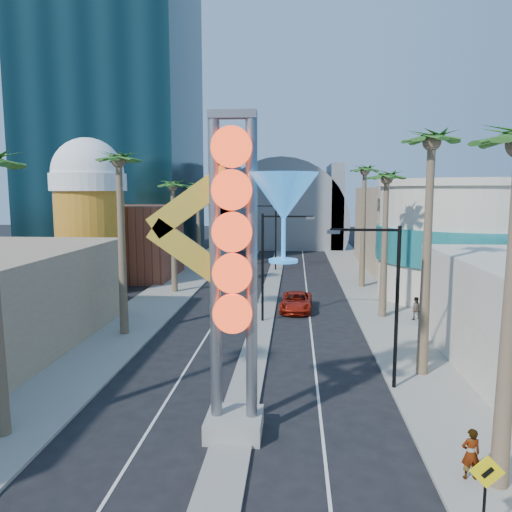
{
  "coord_description": "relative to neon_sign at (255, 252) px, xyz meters",
  "views": [
    {
      "loc": [
        2.35,
        -15.64,
        9.62
      ],
      "look_at": [
        -0.39,
        18.9,
        5.08
      ],
      "focal_mm": 35.0,
      "sensor_mm": 36.0,
      "label": 1
    }
  ],
  "objects": [
    {
      "name": "hotel_tower",
      "position": [
        -22.82,
        49.04,
        17.69
      ],
      "size": [
        20.0,
        20.0,
        50.0
      ],
      "primitive_type": "cube",
      "color": "black",
      "rests_on": "ground"
    },
    {
      "name": "sidewalk_west",
      "position": [
        -10.32,
        32.04,
        -7.23
      ],
      "size": [
        5.0,
        100.0,
        0.15
      ],
      "primitive_type": "cube",
      "color": "gray",
      "rests_on": "ground"
    },
    {
      "name": "palm_5",
      "position": [
        8.18,
        7.04,
        3.96
      ],
      "size": [
        2.4,
        2.4,
        13.2
      ],
      "color": "brown",
      "rests_on": "ground"
    },
    {
      "name": "neon_sign",
      "position": [
        0.0,
        0.0,
        0.0
      ],
      "size": [
        6.53,
        2.6,
        12.55
      ],
      "color": "gray",
      "rests_on": "ground"
    },
    {
      "name": "palm_6",
      "position": [
        8.18,
        19.04,
        2.62
      ],
      "size": [
        2.4,
        2.4,
        11.7
      ],
      "color": "brown",
      "rests_on": "ground"
    },
    {
      "name": "brick_filler_west",
      "position": [
        -16.82,
        35.04,
        -3.31
      ],
      "size": [
        10.0,
        10.0,
        8.0
      ],
      "primitive_type": "cube",
      "color": "brown",
      "rests_on": "ground"
    },
    {
      "name": "median",
      "position": [
        -0.82,
        35.04,
        -7.23
      ],
      "size": [
        1.6,
        84.0,
        0.15
      ],
      "primitive_type": "cube",
      "color": "gray",
      "rests_on": "ground"
    },
    {
      "name": "streetlight_0",
      "position": [
        -0.27,
        17.04,
        -2.43
      ],
      "size": [
        3.79,
        0.25,
        8.0
      ],
      "color": "black",
      "rests_on": "ground"
    },
    {
      "name": "streetlight_2",
      "position": [
        5.91,
        5.04,
        -2.47
      ],
      "size": [
        3.45,
        0.25,
        8.0
      ],
      "color": "black",
      "rests_on": "ground"
    },
    {
      "name": "pedestrian_b",
      "position": [
        10.43,
        18.17,
        -6.3
      ],
      "size": [
        0.99,
        0.86,
        1.71
      ],
      "primitive_type": "imported",
      "rotation": [
        0.0,
        0.0,
        2.84
      ],
      "color": "gray",
      "rests_on": "sidewalk_east"
    },
    {
      "name": "palm_3",
      "position": [
        -9.82,
        39.04,
        2.17
      ],
      "size": [
        2.4,
        2.4,
        11.2
      ],
      "color": "brown",
      "rests_on": "ground"
    },
    {
      "name": "beer_mug",
      "position": [
        -17.82,
        27.04,
        0.54
      ],
      "size": [
        7.0,
        7.0,
        14.5
      ],
      "color": "#B06217",
      "rests_on": "ground"
    },
    {
      "name": "palm_7",
      "position": [
        8.18,
        31.04,
        3.52
      ],
      "size": [
        2.4,
        2.4,
        12.7
      ],
      "color": "brown",
      "rests_on": "ground"
    },
    {
      "name": "palm_2",
      "position": [
        -9.82,
        27.04,
        2.17
      ],
      "size": [
        2.4,
        2.4,
        11.2
      ],
      "color": "brown",
      "rests_on": "ground"
    },
    {
      "name": "streetlight_1",
      "position": [
        -1.36,
        41.04,
        -2.43
      ],
      "size": [
        3.79,
        0.25,
        8.0
      ],
      "color": "black",
      "rests_on": "ground"
    },
    {
      "name": "sidewalk_east",
      "position": [
        8.68,
        32.04,
        -7.23
      ],
      "size": [
        5.0,
        100.0,
        0.15
      ],
      "primitive_type": "cube",
      "color": "gray",
      "rests_on": "ground"
    },
    {
      "name": "ped_sign",
      "position": [
        6.58,
        -5.99,
        -5.42
      ],
      "size": [
        0.92,
        0.12,
        2.66
      ],
      "color": "black",
      "rests_on": "sidewalk_east"
    },
    {
      "name": "ground",
      "position": [
        -0.82,
        -2.96,
        -7.31
      ],
      "size": [
        240.0,
        240.0,
        0.0
      ],
      "primitive_type": "plane",
      "color": "black",
      "rests_on": "ground"
    },
    {
      "name": "palm_1",
      "position": [
        -9.82,
        13.04,
        3.52
      ],
      "size": [
        2.4,
        2.4,
        12.7
      ],
      "color": "brown",
      "rests_on": "ground"
    },
    {
      "name": "filler_east",
      "position": [
        15.18,
        45.04,
        -2.31
      ],
      "size": [
        10.0,
        20.0,
        10.0
      ],
      "primitive_type": "cube",
      "color": "#997E63",
      "rests_on": "ground"
    },
    {
      "name": "red_pickup",
      "position": [
        1.66,
        20.87,
        -6.57
      ],
      "size": [
        2.71,
        5.42,
        1.47
      ],
      "primitive_type": "imported",
      "rotation": [
        0.0,
        0.0,
        -0.05
      ],
      "color": "#A31B0C",
      "rests_on": "ground"
    },
    {
      "name": "turquoise_building",
      "position": [
        17.18,
        27.04,
        -2.06
      ],
      "size": [
        16.6,
        16.6,
        10.6
      ],
      "color": "beige",
      "rests_on": "ground"
    },
    {
      "name": "pedestrian_a",
      "position": [
        7.37,
        -2.66,
        -6.29
      ],
      "size": [
        0.67,
        0.48,
        1.74
      ],
      "primitive_type": "imported",
      "rotation": [
        0.0,
        0.0,
        3.24
      ],
      "color": "gray",
      "rests_on": "sidewalk_east"
    },
    {
      "name": "canopy",
      "position": [
        -0.82,
        69.04,
        -3.0
      ],
      "size": [
        22.0,
        16.0,
        22.0
      ],
      "color": "slate",
      "rests_on": "ground"
    }
  ]
}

